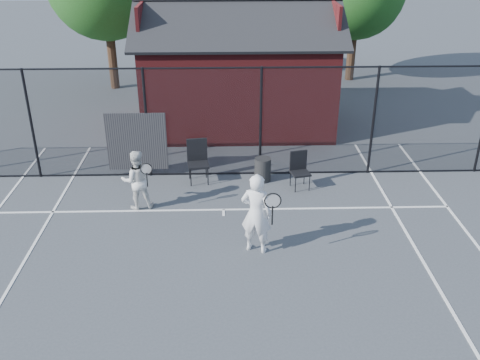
{
  "coord_description": "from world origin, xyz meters",
  "views": [
    {
      "loc": [
        0.08,
        -8.3,
        6.36
      ],
      "look_at": [
        0.38,
        2.39,
        1.1
      ],
      "focal_mm": 40.0,
      "sensor_mm": 36.0,
      "label": 1
    }
  ],
  "objects_px": {
    "clubhouse": "(238,78)",
    "waste_bin": "(263,169)",
    "chair_left": "(198,163)",
    "player_front": "(256,213)",
    "player_back": "(137,180)",
    "chair_right": "(300,171)"
  },
  "relations": [
    {
      "from": "clubhouse",
      "to": "waste_bin",
      "type": "height_order",
      "value": "clubhouse"
    },
    {
      "from": "player_back",
      "to": "waste_bin",
      "type": "relative_size",
      "value": 2.33
    },
    {
      "from": "clubhouse",
      "to": "chair_right",
      "type": "relative_size",
      "value": 6.77
    },
    {
      "from": "player_front",
      "to": "waste_bin",
      "type": "xyz_separation_m",
      "value": [
        0.36,
        3.36,
        -0.57
      ]
    },
    {
      "from": "clubhouse",
      "to": "chair_left",
      "type": "xyz_separation_m",
      "value": [
        -1.16,
        -4.45,
        -1.04
      ]
    },
    {
      "from": "chair_left",
      "to": "chair_right",
      "type": "height_order",
      "value": "chair_left"
    },
    {
      "from": "chair_right",
      "to": "waste_bin",
      "type": "xyz_separation_m",
      "value": [
        -0.94,
        0.49,
        -0.16
      ]
    },
    {
      "from": "player_front",
      "to": "player_back",
      "type": "distance_m",
      "value": 3.38
    },
    {
      "from": "clubhouse",
      "to": "player_front",
      "type": "height_order",
      "value": "clubhouse"
    },
    {
      "from": "chair_left",
      "to": "clubhouse",
      "type": "bearing_deg",
      "value": 67.5
    },
    {
      "from": "clubhouse",
      "to": "player_front",
      "type": "bearing_deg",
      "value": -88.63
    },
    {
      "from": "player_front",
      "to": "player_back",
      "type": "relative_size",
      "value": 1.2
    },
    {
      "from": "clubhouse",
      "to": "chair_right",
      "type": "bearing_deg",
      "value": -73.07
    },
    {
      "from": "chair_right",
      "to": "player_front",
      "type": "bearing_deg",
      "value": -127.51
    },
    {
      "from": "clubhouse",
      "to": "player_back",
      "type": "xyz_separation_m",
      "value": [
        -2.57,
        -5.81,
        -0.86
      ]
    },
    {
      "from": "player_back",
      "to": "chair_left",
      "type": "relative_size",
      "value": 1.32
    },
    {
      "from": "clubhouse",
      "to": "waste_bin",
      "type": "xyz_separation_m",
      "value": [
        0.55,
        -4.4,
        -1.29
      ]
    },
    {
      "from": "clubhouse",
      "to": "player_front",
      "type": "relative_size",
      "value": 3.65
    },
    {
      "from": "chair_left",
      "to": "chair_right",
      "type": "bearing_deg",
      "value": -17.37
    },
    {
      "from": "player_front",
      "to": "chair_right",
      "type": "distance_m",
      "value": 3.18
    },
    {
      "from": "player_back",
      "to": "waste_bin",
      "type": "bearing_deg",
      "value": 24.36
    },
    {
      "from": "chair_right",
      "to": "waste_bin",
      "type": "distance_m",
      "value": 1.07
    }
  ]
}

